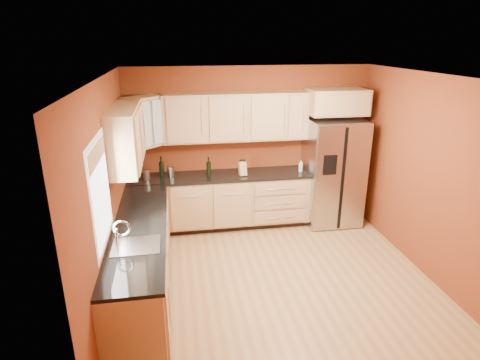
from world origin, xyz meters
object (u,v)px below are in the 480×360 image
Objects in this scene: refrigerator at (332,172)px; wine_bottle_a at (209,167)px; soap_dispenser at (301,166)px; knife_block at (242,169)px; canister_left at (171,172)px.

wine_bottle_a is at bearing 179.29° from refrigerator.
refrigerator is 5.49× the size of wine_bottle_a.
refrigerator is at bearing -3.02° from soap_dispenser.
refrigerator reaches higher than knife_block.
wine_bottle_a is 1.75× the size of soap_dispenser.
knife_block is at bearing -4.34° from canister_left.
canister_left is 0.54× the size of wine_bottle_a.
knife_block is 1.21× the size of soap_dispenser.
canister_left is 2.11m from soap_dispenser.
canister_left is 0.60m from wine_bottle_a.
knife_block is (1.13, -0.09, 0.02)m from canister_left.
wine_bottle_a is at bearing -4.88° from canister_left.
canister_left is 0.95× the size of soap_dispenser.
knife_block is (-1.53, -0.01, 0.14)m from refrigerator.
knife_block reaches higher than soap_dispenser.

